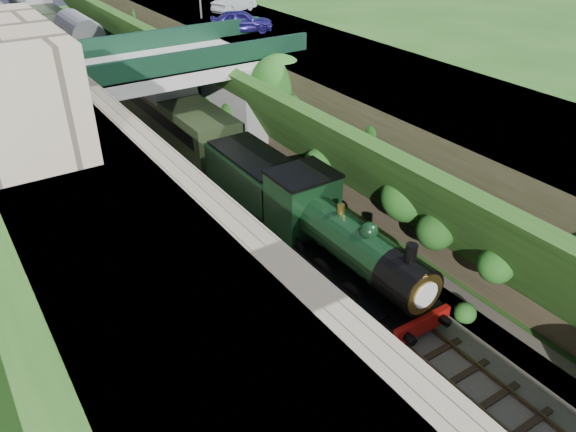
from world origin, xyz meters
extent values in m
plane|color=#1E4714|center=(0.00, 0.00, 0.00)|extent=(160.00, 160.00, 0.00)
cube|color=#473F38|center=(0.00, 20.00, 0.10)|extent=(10.00, 90.00, 0.20)
cube|color=#756B56|center=(-5.50, 20.00, 3.50)|extent=(1.00, 90.00, 7.00)
cube|color=#262628|center=(-9.00, 20.00, 3.50)|extent=(6.00, 90.00, 7.00)
cube|color=#262628|center=(9.50, 20.00, 3.12)|extent=(8.00, 90.00, 6.25)
cube|color=#1E4714|center=(5.00, 20.00, 2.70)|extent=(4.02, 90.00, 6.36)
sphere|color=#194C14|center=(4.71, 2.64, 2.43)|extent=(1.46, 1.46, 1.46)
sphere|color=#194C14|center=(4.67, 5.75, 2.36)|extent=(1.67, 1.67, 1.67)
sphere|color=#194C14|center=(5.00, 7.97, 2.90)|extent=(2.33, 2.33, 2.33)
sphere|color=#194C14|center=(6.13, 11.21, 4.73)|extent=(1.49, 1.49, 1.49)
sphere|color=#194C14|center=(4.63, 14.16, 2.29)|extent=(1.57, 1.57, 1.57)
sphere|color=#194C14|center=(5.70, 17.84, 4.05)|extent=(1.63, 1.63, 1.63)
sphere|color=#194C14|center=(6.22, 19.80, 4.89)|extent=(2.40, 2.40, 2.40)
sphere|color=#194C14|center=(4.52, 23.37, 2.12)|extent=(1.93, 1.93, 1.93)
sphere|color=#194C14|center=(4.07, 26.26, 1.40)|extent=(2.19, 2.19, 2.19)
sphere|color=#194C14|center=(3.87, 28.63, 1.06)|extent=(2.28, 2.28, 2.28)
sphere|color=#194C14|center=(5.99, 31.10, 4.51)|extent=(1.65, 1.65, 1.65)
sphere|color=#194C14|center=(4.45, 34.43, 2.01)|extent=(2.33, 2.33, 2.33)
sphere|color=#194C14|center=(6.25, 37.98, 4.93)|extent=(1.26, 1.26, 1.26)
sphere|color=#194C14|center=(5.54, 40.64, 3.78)|extent=(1.67, 1.67, 1.67)
sphere|color=#194C14|center=(6.24, 43.71, 4.92)|extent=(1.75, 1.75, 1.75)
sphere|color=#194C14|center=(3.79, 47.72, 0.94)|extent=(1.91, 1.91, 1.91)
sphere|color=#194C14|center=(4.31, 50.49, 1.78)|extent=(1.34, 1.34, 1.34)
sphere|color=#194C14|center=(3.66, 52.24, 0.72)|extent=(2.04, 2.04, 2.04)
cube|color=black|center=(-2.00, 20.00, 0.24)|extent=(2.50, 90.00, 0.07)
cube|color=brown|center=(-2.72, 20.00, 0.33)|extent=(0.08, 90.00, 0.14)
cube|color=brown|center=(-1.28, 20.00, 0.33)|extent=(0.08, 90.00, 0.14)
cube|color=black|center=(1.20, 20.00, 0.24)|extent=(2.50, 90.00, 0.07)
cube|color=brown|center=(0.48, 20.00, 0.33)|extent=(0.08, 90.00, 0.14)
cube|color=brown|center=(1.92, 20.00, 0.33)|extent=(0.08, 90.00, 0.14)
cube|color=gray|center=(0.50, 24.00, 5.70)|extent=(16.00, 6.00, 0.90)
cube|color=#123220|center=(0.50, 21.15, 6.65)|extent=(16.00, 0.30, 1.20)
cube|color=#123220|center=(0.50, 26.85, 6.65)|extent=(16.00, 0.30, 1.20)
cube|color=gray|center=(-5.50, 24.00, 2.85)|extent=(1.40, 6.40, 5.70)
cube|color=gray|center=(5.20, 24.00, 2.85)|extent=(2.40, 6.40, 5.70)
cube|color=gray|center=(-9.50, 14.00, 9.00)|extent=(4.00, 8.00, 4.00)
cylinder|color=black|center=(5.80, 19.87, 2.20)|extent=(0.30, 0.30, 4.40)
sphere|color=#194C14|center=(5.80, 19.87, 4.80)|extent=(3.60, 3.60, 3.60)
sphere|color=#194C14|center=(6.30, 20.67, 4.20)|extent=(2.40, 2.40, 2.40)
imported|color=navy|center=(7.45, 27.32, 6.98)|extent=(4.59, 3.42, 1.46)
imported|color=#A0A1A5|center=(10.33, 33.61, 6.93)|extent=(4.34, 2.97, 1.36)
cube|color=black|center=(1.20, 6.95, 0.50)|extent=(2.40, 8.40, 0.60)
cube|color=black|center=(1.20, 7.95, 1.05)|extent=(2.70, 10.00, 0.35)
cube|color=maroon|center=(1.20, 2.85, 0.95)|extent=(2.70, 0.25, 0.70)
cylinder|color=black|center=(1.20, 7.15, 2.35)|extent=(1.90, 5.60, 1.90)
cylinder|color=black|center=(1.20, 3.85, 2.35)|extent=(1.96, 1.80, 1.96)
cylinder|color=white|center=(1.20, 2.87, 2.35)|extent=(1.10, 0.05, 1.10)
cylinder|color=black|center=(1.20, 3.85, 3.55)|extent=(0.44, 0.44, 0.90)
sphere|color=black|center=(1.20, 6.15, 3.35)|extent=(0.76, 0.76, 0.76)
cylinder|color=#A57F33|center=(1.20, 7.95, 3.45)|extent=(0.32, 0.32, 0.50)
cube|color=black|center=(1.20, 10.75, 2.50)|extent=(2.75, 2.40, 2.80)
cube|color=black|center=(1.20, 10.75, 3.95)|extent=(2.85, 2.50, 0.15)
cube|color=black|center=(-0.05, 4.35, 0.85)|extent=(0.60, 1.40, 0.90)
cube|color=black|center=(2.45, 4.35, 0.85)|extent=(0.60, 1.40, 0.90)
cube|color=black|center=(1.20, 15.15, 0.45)|extent=(2.30, 6.00, 0.50)
cube|color=black|center=(1.20, 15.15, 0.70)|extent=(2.60, 6.00, 0.50)
cube|color=black|center=(1.20, 15.15, 1.90)|extent=(2.70, 6.00, 2.40)
cube|color=black|center=(1.20, 15.15, 3.15)|extent=(2.50, 5.60, 0.20)
cube|color=black|center=(1.20, 27.75, 0.40)|extent=(2.30, 17.00, 0.40)
cube|color=black|center=(1.20, 27.75, 0.65)|extent=(2.50, 17.00, 0.50)
cube|color=black|center=(1.20, 27.75, 2.15)|extent=(2.80, 18.00, 2.70)
cube|color=slate|center=(1.20, 27.75, 3.65)|extent=(2.90, 18.00, 0.50)
cube|color=black|center=(1.20, 46.55, 0.40)|extent=(2.30, 17.00, 0.40)
cube|color=black|center=(1.20, 46.55, 0.65)|extent=(2.50, 17.00, 0.50)
cube|color=black|center=(1.20, 46.55, 2.15)|extent=(2.80, 18.00, 2.70)
cube|color=slate|center=(1.20, 46.55, 3.65)|extent=(2.90, 18.00, 0.50)
cube|color=black|center=(1.20, 65.35, 0.40)|extent=(2.30, 17.00, 0.40)
cube|color=black|center=(1.20, 65.35, 0.65)|extent=(2.50, 17.00, 0.50)
cube|color=black|center=(1.20, 65.35, 2.15)|extent=(2.80, 18.00, 2.70)
camera|label=1|loc=(-11.69, -7.67, 15.17)|focal=35.00mm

